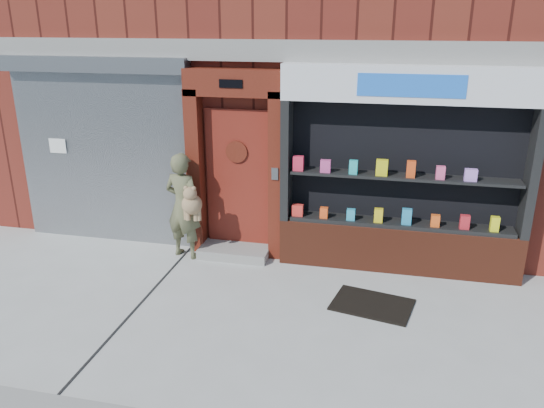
% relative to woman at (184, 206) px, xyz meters
% --- Properties ---
extents(ground, '(80.00, 80.00, 0.00)m').
position_rel_woman_xyz_m(ground, '(1.50, -1.53, -0.85)').
color(ground, '#9E9E99').
rests_on(ground, ground).
extents(shutter_bay, '(3.10, 0.30, 3.04)m').
position_rel_woman_xyz_m(shutter_bay, '(-1.51, 0.40, 0.87)').
color(shutter_bay, gray).
rests_on(shutter_bay, ground).
extents(red_door_bay, '(1.52, 0.58, 2.90)m').
position_rel_woman_xyz_m(red_door_bay, '(0.75, 0.33, 0.60)').
color(red_door_bay, '#4E170D').
rests_on(red_door_bay, ground).
extents(pharmacy_bay, '(3.50, 0.41, 3.00)m').
position_rel_woman_xyz_m(pharmacy_bay, '(3.24, 0.28, 0.52)').
color(pharmacy_bay, maroon).
rests_on(pharmacy_bay, ground).
extents(woman, '(0.72, 0.61, 1.68)m').
position_rel_woman_xyz_m(woman, '(0.00, 0.00, 0.00)').
color(woman, brown).
rests_on(woman, ground).
extents(doormat, '(1.14, 0.90, 0.03)m').
position_rel_woman_xyz_m(doormat, '(2.95, -0.92, -0.84)').
color(doormat, black).
rests_on(doormat, ground).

